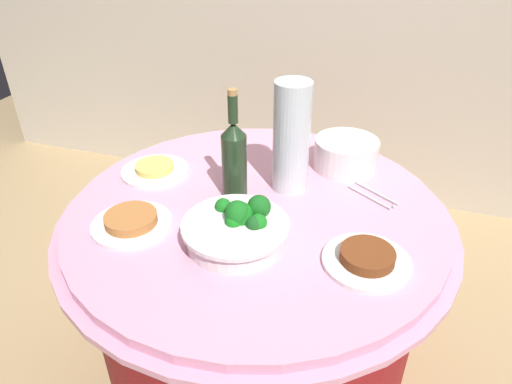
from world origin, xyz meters
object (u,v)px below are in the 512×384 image
decorative_fruit_vase (291,143)px  food_plate_stir_fry (367,259)px  broccoli_bowl (237,228)px  food_plate_noodles (155,170)px  serving_tongs (374,196)px  plate_stack (346,154)px  food_plate_peanuts (131,222)px  label_placard_front (286,144)px  wine_bottle (234,158)px

decorative_fruit_vase → food_plate_stir_fry: bearing=-47.7°
broccoli_bowl → food_plate_noodles: bearing=145.4°
decorative_fruit_vase → food_plate_noodles: decorative_fruit_vase is taller
decorative_fruit_vase → serving_tongs: 0.30m
serving_tongs → food_plate_noodles: bearing=-174.9°
plate_stack → food_plate_peanuts: (-0.51, -0.51, -0.04)m
serving_tongs → label_placard_front: bearing=147.5°
broccoli_bowl → plate_stack: (0.21, 0.48, 0.01)m
decorative_fruit_vase → food_plate_peanuts: decorative_fruit_vase is taller
food_plate_peanuts → serving_tongs: bearing=29.1°
wine_bottle → label_placard_front: 0.35m
plate_stack → decorative_fruit_vase: size_ratio=0.62×
plate_stack → food_plate_noodles: size_ratio=0.95×
broccoli_bowl → food_plate_peanuts: broccoli_bowl is taller
label_placard_front → plate_stack: bearing=-12.6°
plate_stack → wine_bottle: wine_bottle is taller
broccoli_bowl → food_plate_stir_fry: 0.34m
plate_stack → decorative_fruit_vase: 0.25m
decorative_fruit_vase → food_plate_peanuts: bearing=-137.9°
broccoli_bowl → food_plate_peanuts: size_ratio=1.27×
broccoli_bowl → food_plate_noodles: 0.46m
serving_tongs → food_plate_stir_fry: 0.31m
food_plate_noodles → broccoli_bowl: bearing=-34.6°
food_plate_peanuts → broccoli_bowl: bearing=4.5°
label_placard_front → food_plate_peanuts: bearing=-118.2°
plate_stack → decorative_fruit_vase: (-0.15, -0.18, 0.10)m
broccoli_bowl → food_plate_noodles: broccoli_bowl is taller
decorative_fruit_vase → food_plate_noodles: bearing=-174.2°
plate_stack → serving_tongs: size_ratio=1.34×
broccoli_bowl → serving_tongs: broccoli_bowl is taller
broccoli_bowl → wine_bottle: (-0.08, 0.21, 0.09)m
broccoli_bowl → decorative_fruit_vase: 0.33m
broccoli_bowl → decorative_fruit_vase: bearing=77.9°
food_plate_stir_fry → label_placard_front: 0.62m
plate_stack → broccoli_bowl: bearing=-113.7°
wine_bottle → decorative_fruit_vase: bearing=34.0°
decorative_fruit_vase → label_placard_front: decorative_fruit_vase is taller
broccoli_bowl → label_placard_front: 0.53m
wine_bottle → label_placard_front: size_ratio=6.11×
food_plate_stir_fry → label_placard_front: (-0.34, 0.52, 0.02)m
serving_tongs → food_plate_peanuts: bearing=-150.9°
plate_stack → food_plate_stir_fry: 0.49m
broccoli_bowl → food_plate_stir_fry: broccoli_bowl is taller
food_plate_noodles → label_placard_front: size_ratio=4.00×
wine_bottle → label_placard_front: (0.08, 0.32, -0.10)m
decorative_fruit_vase → food_plate_stir_fry: decorative_fruit_vase is taller
food_plate_stir_fry → plate_stack: bearing=104.3°
wine_bottle → serving_tongs: bearing=16.0°
plate_stack → food_plate_stir_fry: size_ratio=0.95×
broccoli_bowl → wine_bottle: bearing=110.9°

